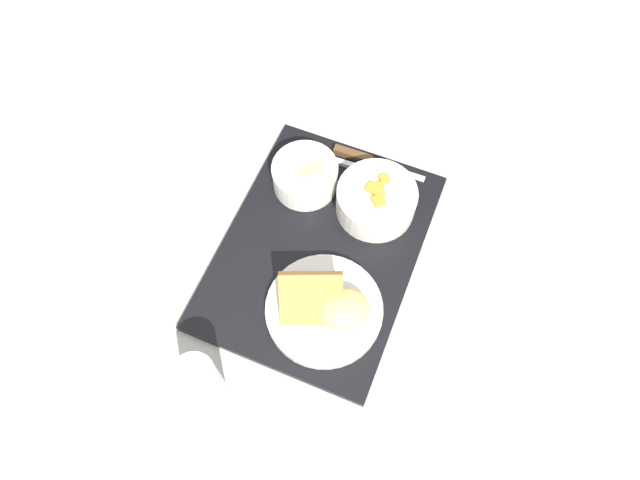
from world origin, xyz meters
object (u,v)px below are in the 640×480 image
at_px(bowl_salad, 376,199).
at_px(plate_main, 327,309).
at_px(bowl_soup, 305,175).
at_px(knife, 359,157).
at_px(spoon, 369,170).
at_px(glass_water, 200,383).

bearing_deg(bowl_salad, plate_main, -5.81).
relative_size(bowl_soup, plate_main, 0.62).
distance_m(knife, spoon, 0.03).
bearing_deg(plate_main, bowl_salad, 174.19).
bearing_deg(bowl_soup, glass_water, -4.38).
bearing_deg(bowl_salad, glass_water, -22.98).
bearing_deg(knife, bowl_soup, -129.93).
relative_size(bowl_soup, glass_water, 1.11).
bearing_deg(knife, glass_water, -99.55).
height_order(plate_main, glass_water, glass_water).
height_order(knife, glass_water, glass_water).
height_order(bowl_salad, glass_water, glass_water).
bearing_deg(plate_main, glass_water, -39.39).
bearing_deg(spoon, bowl_salad, -65.33).
bearing_deg(bowl_soup, spoon, 121.04).
xyz_separation_m(bowl_soup, spoon, (-0.06, 0.10, -0.03)).
xyz_separation_m(bowl_salad, knife, (-0.09, -0.05, -0.02)).
distance_m(plate_main, spoon, 0.27).
distance_m(bowl_salad, bowl_soup, 0.13).
xyz_separation_m(plate_main, glass_water, (0.17, -0.14, 0.01)).
xyz_separation_m(plate_main, spoon, (-0.27, -0.01, -0.02)).
xyz_separation_m(bowl_salad, spoon, (-0.07, -0.03, -0.03)).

